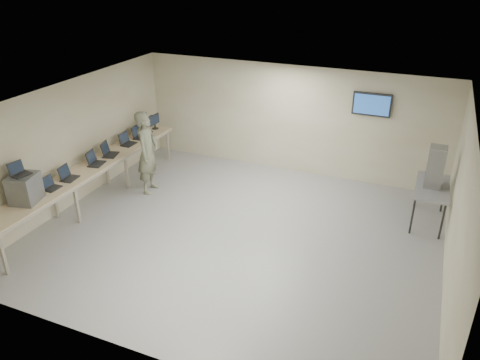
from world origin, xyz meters
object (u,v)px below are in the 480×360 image
at_px(soldier, 148,152).
at_px(side_table, 432,189).
at_px(equipment_box, 25,188).
at_px(workbench, 91,170).

bearing_deg(soldier, side_table, -91.39).
distance_m(equipment_box, side_table, 8.21).
bearing_deg(side_table, workbench, -164.18).
relative_size(soldier, side_table, 1.40).
xyz_separation_m(equipment_box, soldier, (0.94, 2.80, -0.17)).
relative_size(workbench, side_table, 4.18).
bearing_deg(workbench, soldier, 48.60).
distance_m(workbench, soldier, 1.35).
height_order(soldier, side_table, soldier).
height_order(workbench, equipment_box, equipment_box).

